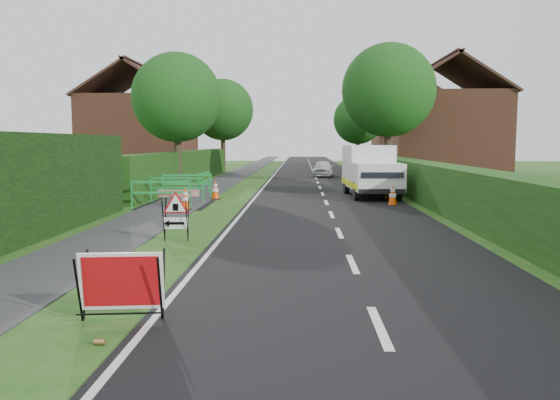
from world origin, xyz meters
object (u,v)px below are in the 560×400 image
object	(u,v)px
works_van	(370,169)
triangle_sign	(174,213)
red_rect_sign	(122,282)
hatchback_car	(323,168)

from	to	relation	value
works_van	triangle_sign	bearing A→B (deg)	-120.99
red_rect_sign	triangle_sign	world-z (taller)	triangle_sign
red_rect_sign	works_van	size ratio (longest dim) A/B	0.23
works_van	hatchback_car	world-z (taller)	works_van
works_van	hatchback_car	bearing A→B (deg)	93.06
triangle_sign	hatchback_car	distance (m)	24.92
red_rect_sign	hatchback_car	world-z (taller)	hatchback_car
works_van	hatchback_car	xyz separation A→B (m)	(-1.44, 13.61, -0.59)
triangle_sign	hatchback_car	size ratio (longest dim) A/B	0.30
works_van	red_rect_sign	bearing A→B (deg)	-110.50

